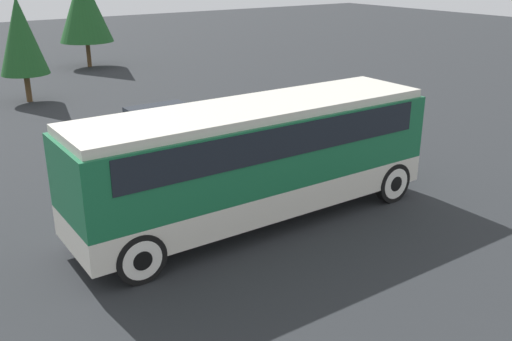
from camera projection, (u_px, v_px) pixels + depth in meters
The scene contains 6 objects.
ground_plane at pixel (256, 221), 15.80m from camera, with size 120.00×120.00×0.00m, color #26282B.
tour_bus at pixel (259, 152), 15.15m from camera, with size 10.15×2.67×3.29m.
parked_car_near at pixel (273, 125), 22.23m from camera, with size 4.25×1.88×1.48m.
parked_car_mid at pixel (163, 123), 22.74m from camera, with size 4.69×1.80×1.34m.
tree_left at pixel (21, 36), 27.86m from camera, with size 2.36×2.36×5.17m.
tree_center at pixel (84, 7), 36.99m from camera, with size 3.47×3.47×6.16m.
Camera 1 is at (-8.12, -11.80, 6.81)m, focal length 40.00 mm.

